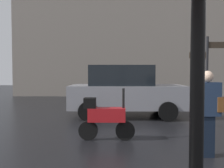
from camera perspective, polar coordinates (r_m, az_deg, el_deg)
pedestrian_with_bag at (r=5.03m, az=21.27°, el=-5.24°), size 0.50×0.24×1.64m
parked_scooter at (r=5.89m, az=-1.68°, el=-7.64°), size 1.34×0.32×1.23m
parked_car_left at (r=9.10m, az=2.99°, el=-1.51°), size 4.08×2.08×1.87m
street_signpost at (r=7.77m, az=21.11°, el=2.60°), size 1.08×0.08×2.66m
building_block at (r=18.52m, az=3.47°, el=16.51°), size 15.77×2.26×12.14m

